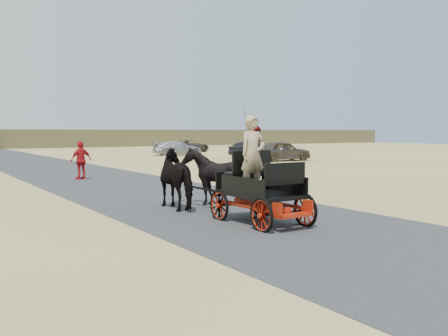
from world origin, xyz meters
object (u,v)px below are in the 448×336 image
pedestrian (81,160)px  car_c (177,148)px  horse_left (180,178)px  horse_right (214,176)px  car_a (282,151)px  car_d (189,146)px  car_b (252,150)px  carriage (261,208)px

pedestrian → car_c: pedestrian is taller
horse_left → horse_right: horse_right is taller
car_c → car_a: bearing=-154.9°
horse_right → horse_left: bearing=0.0°
car_c → car_d: 6.72m
horse_right → pedestrian: 9.88m
horse_left → car_a: (16.71, 15.98, -0.11)m
car_c → car_d: bearing=-24.9°
pedestrian → car_b: (17.72, 11.53, -0.22)m
carriage → pedestrian: bearing=91.7°
pedestrian → car_d: (18.19, 23.20, -0.23)m
horse_right → car_d: size_ratio=0.37×
carriage → car_b: car_b is taller
horse_left → horse_right: bearing=-180.0°
horse_right → pedestrian: pedestrian is taller
car_c → car_d: car_c is taller
pedestrian → carriage: bearing=77.8°
carriage → car_a: bearing=49.6°
horse_right → carriage: bearing=79.6°
carriage → horse_right: bearing=79.6°
car_d → pedestrian: bearing=126.7°
carriage → car_a: car_a is taller
horse_left → horse_right: size_ratio=1.18×
carriage → pedestrian: pedestrian is taller
horse_right → car_c: 30.69m
car_c → pedestrian: bearing=155.0°
horse_left → pedestrian: 9.84m
horse_left → car_b: horse_left is taller
horse_left → car_c: size_ratio=0.45×
horse_left → horse_right: (1.10, 0.00, 0.00)m
pedestrian → horse_left: bearing=75.1°
carriage → horse_left: 3.09m
carriage → car_c: bearing=66.0°
horse_left → pedestrian: bearing=-91.0°
carriage → car_d: bearing=63.7°
horse_right → car_c: (13.12, 27.74, -0.21)m
horse_left → car_c: horse_left is taller
pedestrian → car_c: 22.76m
horse_left → pedestrian: pedestrian is taller
pedestrian → car_c: (14.05, 17.90, -0.22)m
horse_right → car_d: bearing=-117.6°
carriage → car_b: (17.34, 24.37, 0.28)m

